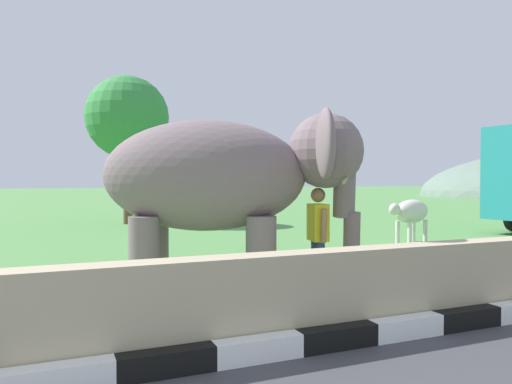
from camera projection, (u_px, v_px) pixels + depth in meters
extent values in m
cube|color=white|center=(59.00, 379.00, 4.01)|extent=(0.90, 0.20, 0.24)
cube|color=black|center=(167.00, 363.00, 4.36)|extent=(0.90, 0.20, 0.24)
cube|color=white|center=(258.00, 350.00, 4.71)|extent=(0.90, 0.20, 0.24)
cube|color=black|center=(337.00, 338.00, 5.05)|extent=(0.90, 0.20, 0.24)
cube|color=white|center=(406.00, 328.00, 5.40)|extent=(0.90, 0.20, 0.24)
cube|color=black|center=(467.00, 319.00, 5.75)|extent=(0.90, 0.20, 0.24)
cube|color=tan|center=(170.00, 312.00, 4.67)|extent=(28.00, 0.36, 1.00)
cylinder|color=slate|center=(259.00, 250.00, 7.91)|extent=(0.44, 0.44, 1.25)
cylinder|color=slate|center=(261.00, 259.00, 7.01)|extent=(0.44, 0.44, 1.25)
cylinder|color=slate|center=(155.00, 251.00, 7.86)|extent=(0.44, 0.44, 1.25)
cylinder|color=slate|center=(144.00, 260.00, 6.96)|extent=(0.44, 0.44, 1.25)
ellipsoid|color=slate|center=(205.00, 175.00, 7.41)|extent=(3.47, 2.60, 1.70)
sphere|color=slate|center=(326.00, 151.00, 7.45)|extent=(1.16, 1.16, 1.16)
ellipsoid|color=#D84C8C|center=(345.00, 141.00, 7.46)|extent=(0.57, 0.73, 0.44)
ellipsoid|color=slate|center=(310.00, 151.00, 8.23)|extent=(0.55, 0.93, 1.00)
ellipsoid|color=slate|center=(325.00, 144.00, 6.67)|extent=(0.55, 0.93, 1.00)
cylinder|color=slate|center=(345.00, 186.00, 7.47)|extent=(0.48, 0.54, 0.98)
cylinder|color=slate|center=(352.00, 238.00, 7.50)|extent=(0.35, 0.38, 0.81)
cone|color=beige|center=(337.00, 180.00, 7.75)|extent=(0.33, 0.58, 0.22)
cone|color=beige|center=(345.00, 180.00, 7.19)|extent=(0.33, 0.58, 0.22)
cylinder|color=navy|center=(316.00, 265.00, 7.70)|extent=(0.15, 0.15, 0.82)
cylinder|color=navy|center=(320.00, 268.00, 7.51)|extent=(0.15, 0.15, 0.82)
cube|color=yellow|center=(318.00, 222.00, 7.59)|extent=(0.31, 0.44, 0.58)
cylinder|color=#9E7251|center=(312.00, 223.00, 7.84)|extent=(0.11, 0.16, 0.53)
cylinder|color=#9E7251|center=(324.00, 226.00, 7.34)|extent=(0.11, 0.14, 0.53)
sphere|color=#9E7251|center=(318.00, 195.00, 7.58)|extent=(0.23, 0.23, 0.23)
cylinder|color=beige|center=(410.00, 234.00, 13.04)|extent=(0.12, 0.12, 0.65)
cylinder|color=beige|center=(398.00, 233.00, 13.30)|extent=(0.12, 0.12, 0.65)
cylinder|color=beige|center=(425.00, 231.00, 13.67)|extent=(0.12, 0.12, 0.65)
cylinder|color=beige|center=(413.00, 230.00, 13.93)|extent=(0.12, 0.12, 0.65)
ellipsoid|color=beige|center=(412.00, 211.00, 13.47)|extent=(1.62, 1.12, 0.66)
ellipsoid|color=beige|center=(395.00, 209.00, 12.81)|extent=(0.47, 0.39, 0.32)
cylinder|color=brown|center=(128.00, 182.00, 19.44)|extent=(0.36, 0.36, 3.39)
sphere|color=#32853C|center=(127.00, 117.00, 19.38)|extent=(3.31, 3.31, 3.31)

